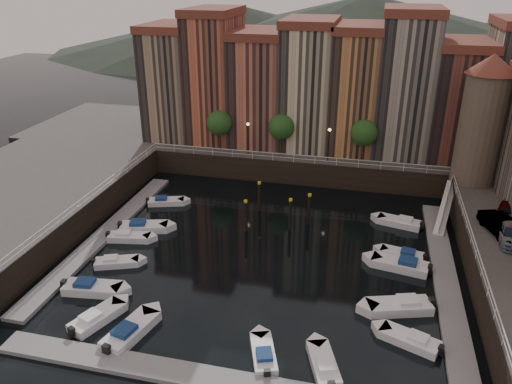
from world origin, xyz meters
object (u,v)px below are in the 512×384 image
(boat_left_1, at_px, (116,262))
(boat_left_2, at_px, (128,237))
(boat_left_0, at_px, (92,288))
(car_c, at_px, (510,234))
(gangway, at_px, (446,205))
(car_a, at_px, (507,212))
(mooring_pilings, at_px, (276,209))
(corner_tower, at_px, (483,118))
(car_b, at_px, (500,226))

(boat_left_1, bearing_deg, boat_left_2, 81.21)
(boat_left_0, xyz_separation_m, car_c, (33.62, 11.23, 3.34))
(gangway, relative_size, boat_left_2, 1.87)
(gangway, bearing_deg, car_a, -40.91)
(boat_left_0, relative_size, car_c, 1.03)
(car_c, bearing_deg, car_a, 82.03)
(gangway, bearing_deg, mooring_pilings, -165.08)
(corner_tower, relative_size, car_c, 2.75)
(corner_tower, xyz_separation_m, car_c, (1.20, -13.27, -6.47))
(corner_tower, bearing_deg, car_c, -84.83)
(boat_left_1, height_order, car_c, car_c)
(car_b, relative_size, car_c, 0.97)
(corner_tower, bearing_deg, car_b, -87.19)
(boat_left_0, xyz_separation_m, car_b, (33.01, 12.50, 3.41))
(boat_left_1, bearing_deg, gangway, 6.71)
(boat_left_0, distance_m, boat_left_1, 4.20)
(corner_tower, xyz_separation_m, boat_left_2, (-33.46, -15.85, -9.86))
(gangway, bearing_deg, corner_tower, 57.20)
(boat_left_2, bearing_deg, car_a, 1.26)
(gangway, distance_m, boat_left_2, 32.63)
(boat_left_0, relative_size, boat_left_1, 1.24)
(corner_tower, xyz_separation_m, gangway, (-2.90, -4.50, -8.28))
(gangway, height_order, mooring_pilings, gangway)
(mooring_pilings, height_order, car_b, car_b)
(car_b, bearing_deg, gangway, 95.54)
(boat_left_0, xyz_separation_m, car_a, (34.27, 15.88, 3.32))
(corner_tower, height_order, car_a, corner_tower)
(corner_tower, xyz_separation_m, car_b, (0.59, -11.99, -6.39))
(mooring_pilings, bearing_deg, boat_left_2, -153.20)
(boat_left_1, xyz_separation_m, car_b, (33.05, 8.31, 3.49))
(car_b, bearing_deg, mooring_pilings, 152.48)
(boat_left_0, height_order, boat_left_2, boat_left_0)
(boat_left_2, bearing_deg, gangway, 10.04)
(boat_left_1, xyz_separation_m, car_c, (33.66, 7.03, 3.41))
(boat_left_2, xyz_separation_m, car_b, (34.05, 3.86, 3.47))
(boat_left_0, bearing_deg, gangway, 26.97)
(boat_left_2, xyz_separation_m, car_a, (35.30, 7.24, 3.38))
(gangway, xyz_separation_m, boat_left_2, (-30.56, -11.35, -1.58))
(boat_left_0, height_order, boat_left_1, boat_left_0)
(boat_left_2, bearing_deg, mooring_pilings, 16.47)
(mooring_pilings, bearing_deg, gangway, 14.92)
(gangway, height_order, car_b, car_b)
(car_a, bearing_deg, boat_left_2, -149.52)
(corner_tower, relative_size, mooring_pilings, 2.17)
(gangway, distance_m, car_a, 6.53)
(boat_left_1, height_order, boat_left_2, boat_left_2)
(corner_tower, distance_m, gangway, 9.86)
(boat_left_0, distance_m, car_a, 37.91)
(corner_tower, height_order, car_b, corner_tower)
(corner_tower, xyz_separation_m, mooring_pilings, (-20.02, -9.06, -8.54))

